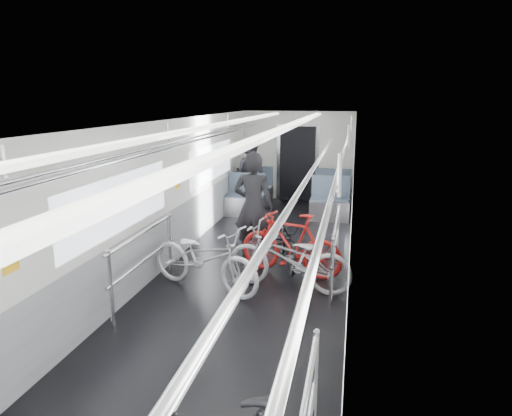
{
  "coord_description": "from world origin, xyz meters",
  "views": [
    {
      "loc": [
        1.5,
        -5.3,
        2.74
      ],
      "look_at": [
        0.0,
        1.63,
        1.03
      ],
      "focal_mm": 32.0,
      "sensor_mm": 36.0,
      "label": 1
    }
  ],
  "objects": [
    {
      "name": "car_shell",
      "position": [
        0.0,
        1.78,
        1.13
      ],
      "size": [
        3.02,
        14.01,
        2.41
      ],
      "color": "black",
      "rests_on": "ground"
    },
    {
      "name": "bike_aisle",
      "position": [
        0.47,
        1.95,
        0.42
      ],
      "size": [
        1.0,
        1.68,
        0.83
      ],
      "primitive_type": "imported",
      "rotation": [
        0.0,
        0.0,
        0.3
      ],
      "color": "black",
      "rests_on": "floor"
    },
    {
      "name": "person_seated",
      "position": [
        -1.05,
        5.83,
        0.86
      ],
      "size": [
        0.98,
        0.86,
        1.71
      ],
      "primitive_type": "imported",
      "rotation": [
        0.0,
        0.0,
        2.85
      ],
      "color": "#2C2930",
      "rests_on": "floor"
    },
    {
      "name": "bike_right_mid",
      "position": [
        0.64,
        0.89,
        0.49
      ],
      "size": [
        1.93,
        0.88,
        0.98
      ],
      "primitive_type": "imported",
      "rotation": [
        0.0,
        0.0,
        -1.7
      ],
      "color": "#999A9D",
      "rests_on": "floor"
    },
    {
      "name": "bike_left_far",
      "position": [
        -0.55,
        0.64,
        0.49
      ],
      "size": [
        1.97,
        1.24,
        0.98
      ],
      "primitive_type": "imported",
      "rotation": [
        0.0,
        0.0,
        1.23
      ],
      "color": "silver",
      "rests_on": "floor"
    },
    {
      "name": "person_standing",
      "position": [
        -0.14,
        2.05,
        0.94
      ],
      "size": [
        0.7,
        0.48,
        1.88
      ],
      "primitive_type": "imported",
      "rotation": [
        0.0,
        0.0,
        3.1
      ],
      "color": "black",
      "rests_on": "floor"
    },
    {
      "name": "bike_right_far",
      "position": [
        0.59,
        1.49,
        0.51
      ],
      "size": [
        1.76,
        0.88,
        1.02
      ],
      "primitive_type": "imported",
      "rotation": [
        0.0,
        0.0,
        -1.82
      ],
      "color": "red",
      "rests_on": "floor"
    }
  ]
}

